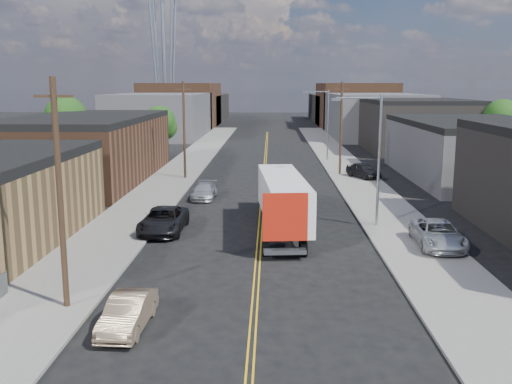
# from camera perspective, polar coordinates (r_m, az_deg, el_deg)

# --- Properties ---
(ground) EXTENTS (260.00, 260.00, 0.00)m
(ground) POSITION_cam_1_polar(r_m,az_deg,el_deg) (73.99, 0.94, 3.18)
(ground) COLOR black
(ground) RESTS_ON ground
(centerline) EXTENTS (0.32, 120.00, 0.01)m
(centerline) POSITION_cam_1_polar(r_m,az_deg,el_deg) (59.15, 0.80, 1.29)
(centerline) COLOR gold
(centerline) RESTS_ON ground
(sidewalk_left) EXTENTS (5.00, 140.00, 0.15)m
(sidewalk_left) POSITION_cam_1_polar(r_m,az_deg,el_deg) (60.00, -8.32, 1.38)
(sidewalk_left) COLOR slate
(sidewalk_left) RESTS_ON ground
(sidewalk_right) EXTENTS (5.00, 140.00, 0.15)m
(sidewalk_right) POSITION_cam_1_polar(r_m,az_deg,el_deg) (59.79, 9.94, 1.30)
(sidewalk_right) COLOR slate
(sidewalk_right) RESTS_ON ground
(warehouse_brown) EXTENTS (12.00, 26.00, 6.60)m
(warehouse_brown) POSITION_cam_1_polar(r_m,az_deg,el_deg) (60.65, -16.52, 4.22)
(warehouse_brown) COLOR #4D2F1F
(warehouse_brown) RESTS_ON ground
(industrial_right_b) EXTENTS (14.00, 24.00, 6.10)m
(industrial_right_b) POSITION_cam_1_polar(r_m,az_deg,el_deg) (63.41, 21.17, 3.98)
(industrial_right_b) COLOR #3E3E40
(industrial_right_b) RESTS_ON ground
(industrial_right_c) EXTENTS (14.00, 22.00, 7.60)m
(industrial_right_c) POSITION_cam_1_polar(r_m,az_deg,el_deg) (88.17, 15.57, 6.48)
(industrial_right_c) COLOR black
(industrial_right_c) RESTS_ON ground
(skyline_left_a) EXTENTS (16.00, 30.00, 8.00)m
(skyline_left_a) POSITION_cam_1_polar(r_m,az_deg,el_deg) (110.45, -9.40, 7.61)
(skyline_left_a) COLOR #3E3E40
(skyline_left_a) RESTS_ON ground
(skyline_right_a) EXTENTS (16.00, 30.00, 8.00)m
(skyline_right_a) POSITION_cam_1_polar(r_m,az_deg,el_deg) (110.21, 11.67, 7.52)
(skyline_right_a) COLOR #3E3E40
(skyline_right_a) RESTS_ON ground
(skyline_left_b) EXTENTS (16.00, 26.00, 10.00)m
(skyline_left_b) POSITION_cam_1_polar(r_m,az_deg,el_deg) (135.03, -7.42, 8.62)
(skyline_left_b) COLOR #4D2F1F
(skyline_left_b) RESTS_ON ground
(skyline_right_b) EXTENTS (16.00, 26.00, 10.00)m
(skyline_right_b) POSITION_cam_1_polar(r_m,az_deg,el_deg) (134.83, 9.82, 8.55)
(skyline_right_b) COLOR #4D2F1F
(skyline_right_b) RESTS_ON ground
(skyline_left_c) EXTENTS (16.00, 40.00, 7.00)m
(skyline_left_c) POSITION_cam_1_polar(r_m,az_deg,el_deg) (154.86, -6.27, 8.34)
(skyline_left_c) COLOR black
(skyline_left_c) RESTS_ON ground
(skyline_right_c) EXTENTS (16.00, 40.00, 7.00)m
(skyline_right_c) POSITION_cam_1_polar(r_m,az_deg,el_deg) (154.69, 8.74, 8.28)
(skyline_right_c) COLOR black
(skyline_right_c) RESTS_ON ground
(streetlight_near) EXTENTS (3.39, 0.25, 9.00)m
(streetlight_near) POSITION_cam_1_polar(r_m,az_deg,el_deg) (39.21, 11.66, 4.12)
(streetlight_near) COLOR gray
(streetlight_near) RESTS_ON ground
(streetlight_far) EXTENTS (3.39, 0.25, 9.00)m
(streetlight_far) POSITION_cam_1_polar(r_m,az_deg,el_deg) (73.81, 6.90, 7.24)
(streetlight_far) COLOR gray
(streetlight_far) RESTS_ON ground
(utility_pole_left_near) EXTENTS (1.60, 0.26, 10.00)m
(utility_pole_left_near) POSITION_cam_1_polar(r_m,az_deg,el_deg) (25.39, -19.02, -0.17)
(utility_pole_left_near) COLOR black
(utility_pole_left_near) RESTS_ON ground
(utility_pole_left_far) EXTENTS (1.60, 0.26, 10.00)m
(utility_pole_left_far) POSITION_cam_1_polar(r_m,az_deg,el_deg) (59.20, -7.20, 6.22)
(utility_pole_left_far) COLOR black
(utility_pole_left_far) RESTS_ON ground
(utility_pole_right) EXTENTS (1.60, 0.26, 10.00)m
(utility_pole_right) POSITION_cam_1_polar(r_m,az_deg,el_deg) (61.98, 8.49, 6.38)
(utility_pole_right) COLOR black
(utility_pole_right) RESTS_ON ground
(tree_left_mid) EXTENTS (5.10, 5.04, 8.37)m
(tree_left_mid) POSITION_cam_1_polar(r_m,az_deg,el_deg) (72.77, -18.44, 6.85)
(tree_left_mid) COLOR black
(tree_left_mid) RESTS_ON ground
(tree_left_far) EXTENTS (4.35, 4.20, 6.97)m
(tree_left_far) POSITION_cam_1_polar(r_m,az_deg,el_deg) (76.93, -9.55, 6.74)
(tree_left_far) COLOR black
(tree_left_far) RESTS_ON ground
(tree_right_far) EXTENTS (4.85, 4.76, 7.91)m
(tree_right_far) POSITION_cam_1_polar(r_m,az_deg,el_deg) (79.14, 23.42, 6.56)
(tree_right_far) COLOR black
(tree_right_far) RESTS_ON ground
(semi_truck) EXTENTS (3.44, 14.85, 3.84)m
(semi_truck) POSITION_cam_1_polar(r_m,az_deg,el_deg) (38.54, 2.67, -0.51)
(semi_truck) COLOR silver
(semi_truck) RESTS_ON ground
(car_left_b) EXTENTS (1.67, 4.29, 1.39)m
(car_left_b) POSITION_cam_1_polar(r_m,az_deg,el_deg) (23.85, -12.69, -11.68)
(car_left_b) COLOR #887359
(car_left_b) RESTS_ON ground
(car_left_c) EXTENTS (2.76, 5.89, 1.63)m
(car_left_c) POSITION_cam_1_polar(r_m,az_deg,el_deg) (38.30, -9.23, -2.81)
(car_left_c) COLOR black
(car_left_c) RESTS_ON ground
(car_left_d) EXTENTS (2.01, 4.65, 1.33)m
(car_left_d) POSITION_cam_1_polar(r_m,az_deg,el_deg) (49.14, -5.19, 0.09)
(car_left_d) COLOR #ABAEB1
(car_left_d) RESTS_ON ground
(car_right_lot_a) EXTENTS (2.81, 5.68, 1.55)m
(car_right_lot_a) POSITION_cam_1_polar(r_m,az_deg,el_deg) (35.66, 17.75, -4.02)
(car_right_lot_a) COLOR #BABDC0
(car_right_lot_a) RESTS_ON sidewalk_right
(car_right_lot_c) EXTENTS (3.59, 4.89, 1.55)m
(car_right_lot_c) POSITION_cam_1_polar(r_m,az_deg,el_deg) (60.22, 10.70, 2.15)
(car_right_lot_c) COLOR black
(car_right_lot_c) RESTS_ON sidewalk_right
(car_ahead_truck) EXTENTS (2.50, 5.23, 1.44)m
(car_ahead_truck) POSITION_cam_1_polar(r_m,az_deg,el_deg) (56.08, 2.39, 1.50)
(car_ahead_truck) COLOR black
(car_ahead_truck) RESTS_ON ground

